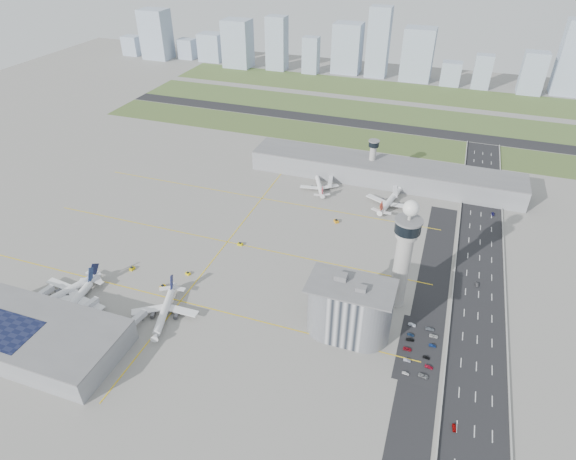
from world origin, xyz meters
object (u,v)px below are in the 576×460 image
(car_lot_7, at_px, (429,367))
(car_lot_11, at_px, (430,329))
(airplane_near_c, at_px, (164,308))
(car_lot_4, at_px, (411,335))
(tug_5, at_px, (382,207))
(airplane_near_a, at_px, (63,289))
(car_lot_6, at_px, (423,376))
(tug_3, at_px, (240,244))
(car_lot_2, at_px, (407,349))
(tug_4, at_px, (336,221))
(car_hw_4, at_px, (472,175))
(jet_bridge_near_1, at_px, (77,317))
(car_lot_0, at_px, (406,373))
(jet_bridge_near_0, at_px, (31,304))
(tug_2, at_px, (188,273))
(car_hw_2, at_px, (493,214))
(jet_bridge_far_0, at_px, (331,179))
(tug_1, at_px, (163,286))
(jet_bridge_near_2, at_px, (126,330))
(car_lot_8, at_px, (426,357))
(car_hw_0, at_px, (454,428))
(jet_bridge_far_1, at_px, (395,189))
(secondary_tower, at_px, (373,156))
(airplane_far_b, at_px, (390,198))
(car_hw_1, at_px, (477,285))
(car_lot_5, at_px, (412,325))
(car_lot_1, at_px, (407,360))
(car_lot_9, at_px, (432,346))
(car_lot_10, at_px, (434,336))
(airplane_far_a, at_px, (319,183))
(control_tower, at_px, (404,251))

(car_lot_7, bearing_deg, car_lot_11, 12.68)
(airplane_near_c, xyz_separation_m, car_lot_4, (124.73, 29.10, -5.35))
(tug_5, bearing_deg, airplane_near_a, -152.91)
(car_lot_4, bearing_deg, car_lot_6, -152.25)
(tug_3, height_order, car_lot_2, tug_3)
(tug_4, xyz_separation_m, car_lot_7, (73.07, -108.41, -0.49))
(car_lot_2, distance_m, car_hw_4, 206.23)
(car_lot_7, bearing_deg, tug_4, 42.29)
(jet_bridge_near_1, bearing_deg, car_lot_6, -72.66)
(car_lot_0, bearing_deg, jet_bridge_near_0, 102.32)
(tug_2, bearing_deg, car_hw_2, -37.60)
(jet_bridge_far_0, bearing_deg, car_hw_2, 75.49)
(airplane_near_a, xyz_separation_m, jet_bridge_near_1, (18.95, -12.99, -3.13))
(airplane_near_c, height_order, car_hw_2, airplane_near_c)
(tug_1, relative_size, car_lot_11, 0.71)
(airplane_near_a, bearing_deg, car_hw_4, 160.23)
(jet_bridge_near_2, relative_size, car_lot_7, 3.62)
(airplane_near_a, xyz_separation_m, car_lot_4, (184.99, 33.90, -5.39))
(car_lot_7, distance_m, car_lot_8, 5.75)
(car_lot_2, distance_m, car_hw_0, 44.30)
(jet_bridge_far_1, bearing_deg, airplane_near_a, -50.54)
(car_lot_11, bearing_deg, secondary_tower, 13.85)
(airplane_far_b, relative_size, car_hw_1, 10.82)
(car_lot_4, xyz_separation_m, car_lot_8, (9.00, -12.54, -0.01))
(car_lot_5, bearing_deg, car_lot_0, -173.53)
(car_hw_4, bearing_deg, car_hw_2, -76.96)
(car_hw_2, bearing_deg, secondary_tower, 164.91)
(car_lot_5, height_order, car_hw_4, car_lot_5)
(jet_bridge_near_2, height_order, car_lot_0, jet_bridge_near_2)
(secondary_tower, bearing_deg, jet_bridge_near_1, -118.17)
(tug_5, height_order, car_lot_4, tug_5)
(car_lot_4, height_order, car_lot_7, car_lot_4)
(car_lot_0, bearing_deg, car_lot_2, 10.72)
(jet_bridge_near_1, height_order, car_lot_11, jet_bridge_near_1)
(car_lot_8, bearing_deg, car_lot_1, 125.82)
(car_lot_5, bearing_deg, tug_3, 76.61)
(car_lot_2, relative_size, car_lot_9, 1.17)
(car_lot_0, xyz_separation_m, car_lot_5, (-1.19, 32.70, 0.07))
(car_lot_1, relative_size, car_lot_2, 0.86)
(airplane_near_a, height_order, jet_bridge_far_0, airplane_near_a)
(airplane_near_a, relative_size, jet_bridge_near_2, 3.05)
(car_lot_10, bearing_deg, car_hw_2, -14.72)
(airplane_far_a, distance_m, jet_bridge_far_1, 57.32)
(car_lot_6, relative_size, car_hw_2, 1.08)
(tug_3, relative_size, car_lot_9, 0.89)
(control_tower, xyz_separation_m, jet_bridge_near_2, (-125.00, -69.00, -32.19))
(airplane_near_a, xyz_separation_m, car_lot_8, (193.99, 21.35, -5.40))
(airplane_far_a, xyz_separation_m, car_hw_1, (117.49, -80.53, -4.33))
(jet_bridge_near_1, relative_size, jet_bridge_far_1, 1.00)
(secondary_tower, height_order, car_hw_0, secondary_tower)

